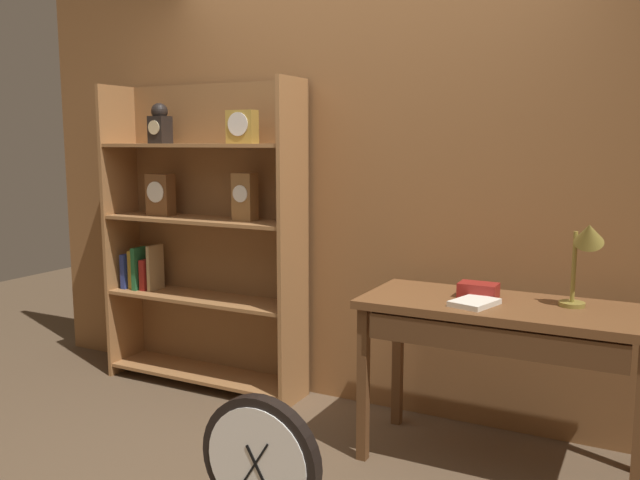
% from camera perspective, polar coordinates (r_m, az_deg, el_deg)
% --- Properties ---
extents(back_wood_panel, '(4.80, 0.05, 2.60)m').
position_cam_1_polar(back_wood_panel, '(3.84, 3.95, 4.66)').
color(back_wood_panel, brown).
rests_on(back_wood_panel, ground).
extents(bookshelf, '(1.35, 0.33, 1.91)m').
position_cam_1_polar(bookshelf, '(4.24, -10.13, 0.24)').
color(bookshelf, '#9E6B3D').
rests_on(bookshelf, ground).
extents(workbench, '(1.31, 0.57, 0.81)m').
position_cam_1_polar(workbench, '(3.22, 15.39, -7.14)').
color(workbench, brown).
rests_on(workbench, ground).
extents(desk_lamp, '(0.19, 0.19, 0.42)m').
position_cam_1_polar(desk_lamp, '(3.15, 21.94, -0.42)').
color(desk_lamp, olive).
rests_on(desk_lamp, workbench).
extents(toolbox_small, '(0.18, 0.12, 0.07)m').
position_cam_1_polar(toolbox_small, '(3.29, 13.49, -4.23)').
color(toolbox_small, maroon).
rests_on(toolbox_small, workbench).
extents(open_repair_manual, '(0.21, 0.26, 0.02)m').
position_cam_1_polar(open_repair_manual, '(3.14, 13.17, -5.27)').
color(open_repair_manual, silver).
rests_on(open_repair_manual, workbench).
extents(round_clock_large, '(0.53, 0.11, 0.57)m').
position_cam_1_polar(round_clock_large, '(2.78, -5.17, -18.63)').
color(round_clock_large, black).
rests_on(round_clock_large, ground).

